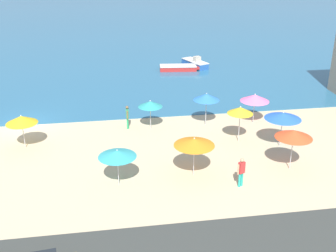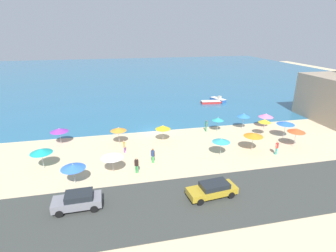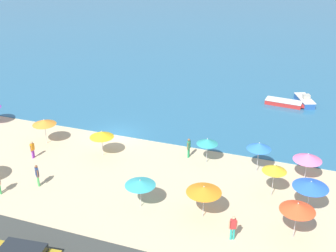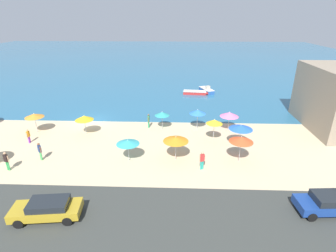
# 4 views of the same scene
# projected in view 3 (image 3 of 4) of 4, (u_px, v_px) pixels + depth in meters

# --- Properties ---
(ground_plane) EXTENTS (160.00, 160.00, 0.00)m
(ground_plane) POSITION_uv_depth(u_px,v_px,m) (117.00, 135.00, 40.22)
(ground_plane) COLOR #CDB78F
(sea) EXTENTS (150.00, 110.00, 0.05)m
(sea) POSITION_uv_depth(u_px,v_px,m) (234.00, 25.00, 87.15)
(sea) COLOR #2A658A
(sea) RESTS_ON ground_plane
(beach_umbrella_0) EXTENTS (2.08, 2.08, 2.37)m
(beach_umbrella_0) POSITION_uv_depth(u_px,v_px,m) (102.00, 134.00, 35.78)
(beach_umbrella_0) COLOR #B2B2B7
(beach_umbrella_0) RESTS_ON ground_plane
(beach_umbrella_1) EXTENTS (1.95, 1.95, 2.56)m
(beach_umbrella_1) POSITION_uv_depth(u_px,v_px,m) (259.00, 146.00, 33.38)
(beach_umbrella_1) COLOR #B2B2B7
(beach_umbrella_1) RESTS_ON ground_plane
(beach_umbrella_3) EXTENTS (2.13, 2.13, 2.41)m
(beach_umbrella_3) POSITION_uv_depth(u_px,v_px,m) (44.00, 122.00, 37.85)
(beach_umbrella_3) COLOR #B2B2B7
(beach_umbrella_3) RESTS_ON ground_plane
(beach_umbrella_4) EXTENTS (2.20, 2.20, 2.34)m
(beach_umbrella_4) POSITION_uv_depth(u_px,v_px,m) (308.00, 157.00, 32.25)
(beach_umbrella_4) COLOR #B2B2B7
(beach_umbrella_4) RESTS_ON ground_plane
(beach_umbrella_5) EXTENTS (2.44, 2.44, 2.50)m
(beach_umbrella_5) POSITION_uv_depth(u_px,v_px,m) (311.00, 185.00, 28.36)
(beach_umbrella_5) COLOR #B2B2B7
(beach_umbrella_5) RESTS_ON ground_plane
(beach_umbrella_7) EXTENTS (1.78, 1.78, 2.61)m
(beach_umbrella_7) POSITION_uv_depth(u_px,v_px,m) (275.00, 168.00, 30.13)
(beach_umbrella_7) COLOR #B2B2B7
(beach_umbrella_7) RESTS_ON ground_plane
(beach_umbrella_8) EXTENTS (2.22, 2.22, 2.65)m
(beach_umbrella_8) POSITION_uv_depth(u_px,v_px,m) (298.00, 207.00, 25.87)
(beach_umbrella_8) COLOR #B2B2B7
(beach_umbrella_8) RESTS_ON ground_plane
(beach_umbrella_9) EXTENTS (2.17, 2.17, 2.21)m
(beach_umbrella_9) POSITION_uv_depth(u_px,v_px,m) (140.00, 183.00, 29.05)
(beach_umbrella_9) COLOR #B2B2B7
(beach_umbrella_9) RESTS_ON ground_plane
(beach_umbrella_10) EXTENTS (2.40, 2.40, 2.45)m
(beach_umbrella_10) POSITION_uv_depth(u_px,v_px,m) (204.00, 190.00, 27.90)
(beach_umbrella_10) COLOR #B2B2B7
(beach_umbrella_10) RESTS_ON ground_plane
(beach_umbrella_12) EXTENTS (1.79, 1.79, 2.24)m
(beach_umbrella_12) POSITION_uv_depth(u_px,v_px,m) (207.00, 142.00, 34.74)
(beach_umbrella_12) COLOR #B2B2B7
(beach_umbrella_12) RESTS_ON ground_plane
(bather_0) EXTENTS (0.52, 0.35, 1.77)m
(bather_0) POSITION_uv_depth(u_px,v_px,m) (233.00, 226.00, 26.26)
(bather_0) COLOR teal
(bather_0) RESTS_ON ground_plane
(bather_2) EXTENTS (0.45, 0.41, 1.80)m
(bather_2) POSITION_uv_depth(u_px,v_px,m) (37.00, 174.00, 31.85)
(bather_2) COLOR #46AD56
(bather_2) RESTS_ON ground_plane
(bather_3) EXTENTS (0.23, 0.57, 1.58)m
(bather_3) POSITION_uv_depth(u_px,v_px,m) (32.00, 149.00, 35.88)
(bather_3) COLOR purple
(bather_3) RESTS_ON ground_plane
(bather_4) EXTENTS (0.24, 0.57, 1.78)m
(bather_4) POSITION_uv_depth(u_px,v_px,m) (189.00, 147.00, 35.93)
(bather_4) COLOR #27A05C
(bather_4) RESTS_ON ground_plane
(skiff_nearshore) EXTENTS (4.46, 1.85, 0.56)m
(skiff_nearshore) POSITION_uv_depth(u_px,v_px,m) (284.00, 103.00, 46.93)
(skiff_nearshore) COLOR red
(skiff_nearshore) RESTS_ON sea
(skiff_offshore) EXTENTS (2.57, 4.10, 1.23)m
(skiff_offshore) POSITION_uv_depth(u_px,v_px,m) (304.00, 100.00, 47.32)
(skiff_offshore) COLOR #2A5BA6
(skiff_offshore) RESTS_ON sea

